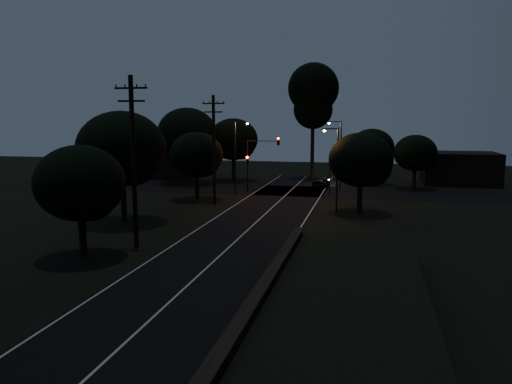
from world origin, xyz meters
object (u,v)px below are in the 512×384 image
at_px(utility_pole_far, 214,148).
at_px(signal_mast, 262,154).
at_px(tall_pine, 313,95).
at_px(utility_pole_mid, 133,159).
at_px(streetlight_b, 339,150).
at_px(signal_right, 330,169).
at_px(streetlight_a, 237,152).
at_px(car, 321,182).
at_px(streetlight_c, 335,164).
at_px(signal_left, 248,167).

distance_m(utility_pole_far, signal_mast, 8.64).
height_order(tall_pine, signal_mast, tall_pine).
distance_m(utility_pole_mid, streetlight_b, 31.15).
bearing_deg(utility_pole_mid, signal_right, 67.01).
xyz_separation_m(utility_pole_far, signal_mast, (3.09, 7.99, -1.15)).
relative_size(utility_pole_mid, signal_right, 2.68).
height_order(utility_pole_far, streetlight_a, utility_pole_far).
distance_m(tall_pine, car, 14.15).
xyz_separation_m(utility_pole_far, streetlight_a, (0.69, 6.00, -0.85)).
bearing_deg(streetlight_a, streetlight_c, -35.69).
height_order(utility_pole_far, streetlight_b, utility_pole_far).
bearing_deg(utility_pole_far, streetlight_c, -9.60).
distance_m(utility_pole_mid, streetlight_c, 19.15).
bearing_deg(utility_pole_far, car, 56.90).
bearing_deg(tall_pine, signal_left, -110.46).
bearing_deg(streetlight_c, signal_left, 136.24).
bearing_deg(streetlight_b, signal_left, -157.95).
xyz_separation_m(signal_left, streetlight_c, (10.43, -9.99, 1.51)).
bearing_deg(streetlight_c, tall_pine, 100.93).
relative_size(utility_pole_mid, signal_left, 2.68).
height_order(streetlight_a, car, streetlight_a).
height_order(signal_right, car, signal_right).
bearing_deg(utility_pole_mid, signal_left, 86.79).
height_order(utility_pole_far, signal_left, utility_pole_far).
bearing_deg(utility_pole_mid, car, 73.59).
distance_m(utility_pole_far, streetlight_c, 12.05).
bearing_deg(tall_pine, streetlight_b, -68.62).
distance_m(utility_pole_far, signal_left, 8.53).
bearing_deg(streetlight_b, signal_mast, -154.01).
distance_m(signal_left, streetlight_b, 10.84).
xyz_separation_m(signal_right, streetlight_a, (-9.91, -1.99, 1.80)).
relative_size(signal_left, streetlight_c, 0.55).
relative_size(tall_pine, streetlight_a, 1.97).
height_order(signal_right, streetlight_b, streetlight_b).
distance_m(signal_right, streetlight_c, 10.18).
relative_size(utility_pole_far, signal_left, 2.56).
relative_size(streetlight_c, car, 1.90).
bearing_deg(streetlight_c, utility_pole_mid, -128.26).
xyz_separation_m(streetlight_a, car, (8.43, 8.00, -3.96)).
distance_m(utility_pole_mid, tall_pine, 41.00).
height_order(streetlight_c, car, streetlight_c).
distance_m(utility_pole_far, streetlight_a, 6.10).
relative_size(signal_left, streetlight_b, 0.51).
height_order(utility_pole_far, tall_pine, tall_pine).
height_order(streetlight_b, car, streetlight_b).
xyz_separation_m(utility_pole_mid, utility_pole_far, (0.00, 17.00, -0.25)).
height_order(utility_pole_mid, signal_right, utility_pole_mid).
xyz_separation_m(tall_pine, streetlight_c, (4.83, -25.00, -7.03)).
bearing_deg(tall_pine, streetlight_a, -110.36).
bearing_deg(car, streetlight_b, 144.90).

